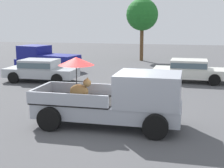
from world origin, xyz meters
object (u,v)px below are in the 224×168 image
Objects in this scene: pickup_truck_red at (45,59)px; parked_sedan_far at (190,69)px; pickup_truck_main at (120,99)px; parked_sedan_near at (41,69)px.

pickup_truck_red is 10.51m from parked_sedan_far.
parked_sedan_far is (2.42, 9.04, -0.23)m from pickup_truck_main.
pickup_truck_main reaches higher than pickup_truck_red.
parked_sedan_near is 0.99× the size of parked_sedan_far.
pickup_truck_red is at bearing 110.52° from parked_sedan_near.
pickup_truck_red is 1.17× the size of parked_sedan_far.
pickup_truck_main reaches higher than parked_sedan_far.
pickup_truck_red is at bearing 169.36° from parked_sedan_far.
parked_sedan_near is (-6.29, 7.17, -0.23)m from pickup_truck_main.
pickup_truck_main is 1.18× the size of parked_sedan_near.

